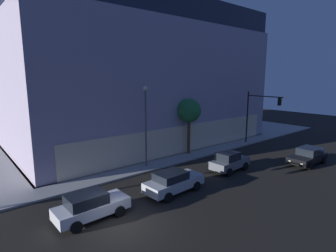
% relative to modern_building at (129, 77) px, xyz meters
% --- Properties ---
extents(ground_plane, '(120.00, 120.00, 0.00)m').
position_rel_modern_building_xyz_m(ground_plane, '(-13.17, -20.43, -8.57)').
color(ground_plane, black).
extents(sidewalk_corner, '(80.00, 60.00, 0.15)m').
position_rel_modern_building_xyz_m(sidewalk_corner, '(-13.17, 15.92, -8.49)').
color(sidewalk_corner, gray).
rests_on(sidewalk_corner, ground).
extents(modern_building, '(31.79, 23.81, 17.29)m').
position_rel_modern_building_xyz_m(modern_building, '(0.00, 0.00, 0.00)').
color(modern_building, '#4C4C51').
rests_on(modern_building, ground).
extents(traffic_light_far_corner, '(0.32, 5.06, 6.59)m').
position_rel_modern_building_xyz_m(traffic_light_far_corner, '(9.44, -14.78, -4.01)').
color(traffic_light_far_corner, black).
rests_on(traffic_light_far_corner, sidewalk_corner).
extents(street_lamp_sidewalk, '(0.44, 0.44, 7.61)m').
position_rel_modern_building_xyz_m(street_lamp_sidewalk, '(-6.16, -12.84, -3.62)').
color(street_lamp_sidewalk, '#545454').
rests_on(street_lamp_sidewalk, sidewalk_corner).
extents(sidewalk_tree, '(2.61, 2.61, 6.11)m').
position_rel_modern_building_xyz_m(sidewalk_tree, '(-0.02, -12.25, -3.67)').
color(sidewalk_tree, '#52361E').
rests_on(sidewalk_tree, sidewalk_corner).
extents(car_white, '(4.49, 2.10, 1.68)m').
position_rel_modern_building_xyz_m(car_white, '(-14.25, -18.53, -7.71)').
color(car_white, silver).
rests_on(car_white, ground).
extents(car_silver, '(4.82, 2.26, 1.65)m').
position_rel_modern_building_xyz_m(car_silver, '(-7.88, -18.82, -7.72)').
color(car_silver, '#B7BABF').
rests_on(car_silver, ground).
extents(car_grey, '(4.10, 2.10, 1.79)m').
position_rel_modern_building_xyz_m(car_grey, '(-0.81, -18.45, -7.68)').
color(car_grey, slate).
rests_on(car_grey, ground).
extents(car_black, '(4.77, 2.24, 1.63)m').
position_rel_modern_building_xyz_m(car_black, '(6.85, -22.20, -7.75)').
color(car_black, black).
rests_on(car_black, ground).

